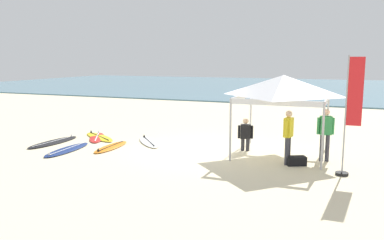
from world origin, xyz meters
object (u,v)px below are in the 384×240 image
(person_yellow, at_px, (288,133))
(person_green, at_px, (325,131))
(surfboard_white, at_px, (149,142))
(surfboard_yellow, at_px, (99,137))
(surfboard_red, at_px, (97,137))
(person_black, at_px, (245,133))
(banner_flag, at_px, (349,121))
(canopy_tent, at_px, (283,86))
(surfboard_navy, at_px, (67,150))
(surfboard_orange, at_px, (111,147))
(gear_bag_near_tent, at_px, (296,161))
(surfboard_black, at_px, (54,142))

(person_yellow, bearing_deg, person_green, 37.57)
(surfboard_white, xyz_separation_m, surfboard_yellow, (-2.41, 0.12, -0.00))
(surfboard_red, distance_m, person_black, 6.34)
(person_green, bearing_deg, person_black, 170.05)
(surfboard_white, bearing_deg, surfboard_yellow, 177.10)
(surfboard_white, distance_m, banner_flag, 7.66)
(person_black, bearing_deg, canopy_tent, -5.12)
(surfboard_navy, bearing_deg, person_green, 12.11)
(surfboard_orange, height_order, surfboard_navy, same)
(banner_flag, xyz_separation_m, gear_bag_near_tent, (-1.47, 0.59, -1.43))
(surfboard_yellow, xyz_separation_m, person_yellow, (7.96, -1.31, 0.95))
(person_yellow, distance_m, person_black, 2.15)
(banner_flag, bearing_deg, surfboard_yellow, 168.78)
(person_green, relative_size, person_black, 1.43)
(canopy_tent, xyz_separation_m, surfboard_navy, (-7.31, -2.24, -2.35))
(person_green, xyz_separation_m, person_yellow, (-1.06, -0.81, 0.00))
(gear_bag_near_tent, bearing_deg, person_black, 145.94)
(surfboard_orange, relative_size, gear_bag_near_tent, 3.60)
(person_green, distance_m, banner_flag, 1.69)
(person_green, xyz_separation_m, gear_bag_near_tent, (-0.79, -0.84, -0.85))
(surfboard_orange, distance_m, person_green, 7.63)
(surfboard_red, relative_size, person_green, 1.24)
(surfboard_red, xyz_separation_m, surfboard_navy, (0.30, -2.25, -0.00))
(surfboard_orange, xyz_separation_m, person_black, (4.78, 1.41, 0.62))
(surfboard_orange, xyz_separation_m, person_green, (7.51, 0.93, 0.95))
(surfboard_navy, height_order, person_yellow, person_yellow)
(surfboard_navy, bearing_deg, surfboard_white, 46.41)
(surfboard_white, height_order, surfboard_orange, same)
(person_black, bearing_deg, surfboard_white, -178.47)
(surfboard_yellow, xyz_separation_m, surfboard_orange, (1.51, -1.42, 0.00))
(gear_bag_near_tent, bearing_deg, canopy_tent, 118.63)
(person_yellow, relative_size, person_black, 1.43)
(surfboard_orange, bearing_deg, surfboard_white, 55.11)
(surfboard_black, bearing_deg, canopy_tent, 9.10)
(surfboard_white, bearing_deg, surfboard_red, -179.92)
(surfboard_yellow, xyz_separation_m, person_green, (9.02, -0.50, 0.95))
(surfboard_black, bearing_deg, surfboard_white, 21.78)
(surfboard_white, xyz_separation_m, banner_flag, (7.29, -1.80, 1.54))
(surfboard_black, bearing_deg, banner_flag, -2.14)
(surfboard_yellow, bearing_deg, surfboard_red, -101.96)
(surfboard_yellow, bearing_deg, surfboard_orange, -43.40)
(surfboard_black, height_order, person_green, person_green)
(banner_flag, relative_size, gear_bag_near_tent, 5.67)
(surfboard_orange, relative_size, surfboard_red, 1.02)
(surfboard_red, bearing_deg, person_yellow, -8.45)
(surfboard_yellow, height_order, person_yellow, person_yellow)
(canopy_tent, bearing_deg, surfboard_orange, -168.01)
(surfboard_white, xyz_separation_m, surfboard_orange, (-0.91, -1.30, 0.00))
(canopy_tent, xyz_separation_m, surfboard_white, (-5.16, 0.01, -2.35))
(canopy_tent, height_order, gear_bag_near_tent, canopy_tent)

